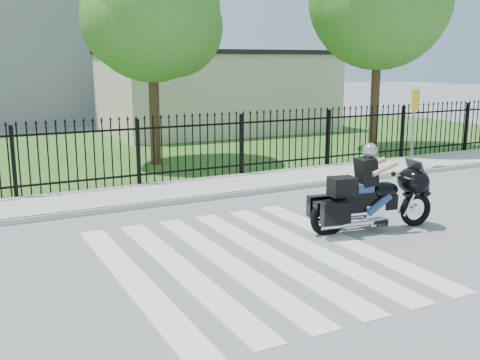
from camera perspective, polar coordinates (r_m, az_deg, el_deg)
name	(u,v)px	position (r m, az deg, el deg)	size (l,w,h in m)	color
ground	(250,259)	(9.50, 0.97, -8.01)	(120.00, 120.00, 0.00)	slate
crosswalk	(250,258)	(9.50, 0.98, -7.97)	(5.00, 5.50, 0.01)	silver
sidewalk	(152,194)	(13.90, -8.92, -1.39)	(40.00, 2.00, 0.12)	#ADAAA3
curb	(166,203)	(12.98, -7.50, -2.31)	(40.00, 0.12, 0.12)	#ADAAA3
grass_strip	(87,154)	(20.55, -15.25, 2.55)	(40.00, 12.00, 0.02)	#25541C
iron_fence	(138,154)	(14.67, -10.30, 2.63)	(26.00, 0.04, 1.80)	black
tree_mid	(151,13)	(17.85, -9.00, 16.45)	(4.20, 4.20, 6.78)	#382316
building_low	(218,93)	(26.41, -2.30, 8.79)	(10.00, 6.00, 3.50)	beige
building_low_roof	(217,53)	(26.37, -2.33, 12.81)	(10.20, 6.20, 0.20)	black
motorcycle_rider	(370,194)	(11.13, 13.09, -1.44)	(2.65, 1.13, 1.76)	black
traffic_sign	(414,112)	(17.54, 17.30, 6.65)	(0.48, 0.22, 2.31)	slate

